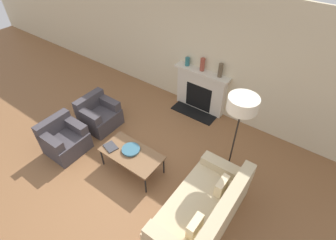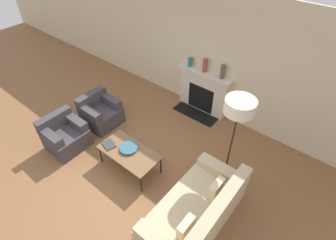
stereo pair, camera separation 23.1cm
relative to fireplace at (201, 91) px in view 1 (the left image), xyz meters
name	(u,v)px [view 1 (the left image)]	position (x,y,z in m)	size (l,w,h in m)	color
ground_plane	(122,177)	(-0.09, -2.76, -0.53)	(18.00, 18.00, 0.00)	brown
wall_back	(204,53)	(-0.09, 0.14, 0.92)	(18.00, 0.06, 2.90)	beige
fireplace	(201,91)	(0.00, 0.00, 0.00)	(1.38, 0.59, 1.08)	beige
couch	(203,210)	(1.62, -2.61, -0.23)	(0.97, 1.88, 0.83)	#CCB78E
armchair_near	(64,139)	(-1.57, -2.91, -0.23)	(0.74, 0.78, 0.74)	#423D42
armchair_far	(99,115)	(-1.57, -1.94, -0.23)	(0.74, 0.78, 0.74)	#423D42
coffee_table	(131,154)	(-0.06, -2.47, -0.10)	(1.20, 0.63, 0.46)	brown
bowl	(131,149)	(-0.11, -2.42, -0.04)	(0.35, 0.35, 0.05)	#38667A
book	(111,147)	(-0.49, -2.59, -0.06)	(0.31, 0.26, 0.02)	#38383D
floor_lamp	(241,110)	(1.51, -1.44, 1.06)	(0.50, 0.50, 1.84)	black
mantel_vase_left	(187,61)	(-0.43, 0.01, 0.65)	(0.11, 0.11, 0.20)	#28666B
mantel_vase_center_left	(202,65)	(-0.03, 0.01, 0.71)	(0.11, 0.11, 0.30)	brown
mantel_vase_center_right	(220,70)	(0.43, 0.01, 0.71)	(0.10, 0.10, 0.32)	brown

